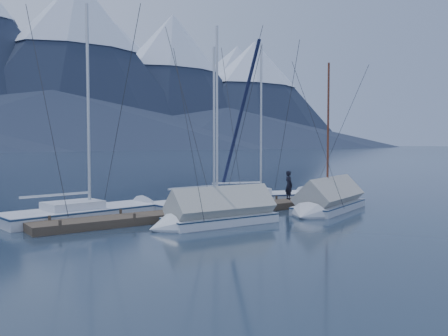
{
  "coord_description": "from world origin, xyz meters",
  "views": [
    {
      "loc": [
        -13.16,
        -16.5,
        3.39
      ],
      "look_at": [
        0.0,
        2.0,
        2.2
      ],
      "focal_mm": 38.0,
      "sensor_mm": 36.0,
      "label": 1
    }
  ],
  "objects_px": {
    "sailboat_open_right": "(269,198)",
    "sailboat_covered_far": "(212,216)",
    "sailboat_open_left": "(101,213)",
    "person": "(289,185)",
    "sailboat_open_mid": "(225,203)",
    "sailboat_covered_near": "(326,203)"
  },
  "relations": [
    {
      "from": "sailboat_open_right",
      "to": "sailboat_covered_far",
      "type": "bearing_deg",
      "value": -146.47
    },
    {
      "from": "sailboat_covered_far",
      "to": "sailboat_open_right",
      "type": "bearing_deg",
      "value": 33.53
    },
    {
      "from": "sailboat_open_left",
      "to": "person",
      "type": "height_order",
      "value": "sailboat_open_left"
    },
    {
      "from": "sailboat_covered_far",
      "to": "person",
      "type": "distance_m",
      "value": 7.38
    },
    {
      "from": "sailboat_open_left",
      "to": "sailboat_open_right",
      "type": "relative_size",
      "value": 1.05
    },
    {
      "from": "sailboat_open_mid",
      "to": "person",
      "type": "relative_size",
      "value": 6.64
    },
    {
      "from": "sailboat_open_left",
      "to": "sailboat_open_right",
      "type": "distance_m",
      "value": 10.26
    },
    {
      "from": "person",
      "to": "sailboat_open_mid",
      "type": "bearing_deg",
      "value": 77.59
    },
    {
      "from": "sailboat_open_left",
      "to": "person",
      "type": "xyz_separation_m",
      "value": [
        9.79,
        -2.06,
        0.94
      ]
    },
    {
      "from": "sailboat_covered_near",
      "to": "person",
      "type": "bearing_deg",
      "value": 89.82
    },
    {
      "from": "sailboat_open_left",
      "to": "sailboat_covered_near",
      "type": "relative_size",
      "value": 1.28
    },
    {
      "from": "sailboat_covered_near",
      "to": "sailboat_covered_far",
      "type": "bearing_deg",
      "value": 179.8
    },
    {
      "from": "sailboat_open_left",
      "to": "sailboat_covered_far",
      "type": "bearing_deg",
      "value": -58.05
    },
    {
      "from": "sailboat_open_right",
      "to": "person",
      "type": "xyz_separation_m",
      "value": [
        -0.48,
        -2.17,
        0.95
      ]
    },
    {
      "from": "sailboat_open_mid",
      "to": "sailboat_covered_near",
      "type": "distance_m",
      "value": 5.32
    },
    {
      "from": "sailboat_open_mid",
      "to": "sailboat_covered_far",
      "type": "relative_size",
      "value": 1.29
    },
    {
      "from": "sailboat_open_left",
      "to": "sailboat_covered_far",
      "type": "xyz_separation_m",
      "value": [
        2.95,
        -4.73,
        0.21
      ]
    },
    {
      "from": "sailboat_covered_near",
      "to": "sailboat_open_right",
      "type": "bearing_deg",
      "value": 84.31
    },
    {
      "from": "sailboat_open_left",
      "to": "sailboat_open_right",
      "type": "bearing_deg",
      "value": 0.66
    },
    {
      "from": "sailboat_covered_near",
      "to": "sailboat_open_left",
      "type": "bearing_deg",
      "value": 154.08
    },
    {
      "from": "sailboat_open_right",
      "to": "sailboat_covered_near",
      "type": "height_order",
      "value": "sailboat_open_right"
    },
    {
      "from": "sailboat_covered_near",
      "to": "sailboat_covered_far",
      "type": "height_order",
      "value": "sailboat_covered_near"
    }
  ]
}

